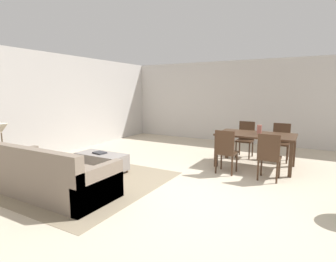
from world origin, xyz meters
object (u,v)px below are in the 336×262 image
object	(u,v)px
side_table	(4,156)
dining_chair_near_left	(226,149)
couch	(49,177)
ottoman_table	(102,161)
dining_chair_near_right	(269,154)
vase_centerpiece	(259,129)
table_lamp	(1,130)
dining_chair_far_right	(281,140)
book_on_ottoman	(100,153)
dining_table	(256,138)
dining_chair_far_left	(246,137)

from	to	relation	value
side_table	dining_chair_near_left	world-z (taller)	dining_chair_near_left
couch	ottoman_table	distance (m)	1.36
dining_chair_near_right	vase_centerpiece	distance (m)	1.02
table_lamp	dining_chair_near_left	world-z (taller)	table_lamp
table_lamp	vase_centerpiece	world-z (taller)	table_lamp
table_lamp	vase_centerpiece	bearing A→B (deg)	38.08
couch	table_lamp	size ratio (longest dim) A/B	4.36
ottoman_table	dining_chair_far_right	size ratio (longest dim) A/B	1.22
vase_centerpiece	book_on_ottoman	xyz separation A→B (m)	(-2.88, -2.02, -0.45)
side_table	dining_chair_near_right	xyz separation A→B (m)	(4.54, 2.39, 0.07)
table_lamp	side_table	bearing A→B (deg)	14.04
couch	dining_chair_near_left	xyz separation A→B (m)	(2.25, 2.51, 0.23)
dining_chair_near_left	dining_table	bearing A→B (deg)	62.47
side_table	book_on_ottoman	size ratio (longest dim) A/B	2.18
dining_chair_near_right	dining_chair_far_left	bearing A→B (deg)	115.77
ottoman_table	table_lamp	distance (m)	2.00
ottoman_table	dining_chair_far_right	bearing A→B (deg)	41.57
dining_table	ottoman_table	bearing A→B (deg)	-144.52
couch	dining_table	bearing A→B (deg)	51.22
ottoman_table	book_on_ottoman	world-z (taller)	book_on_ottoman
dining_table	dining_chair_far_right	distance (m)	0.99
book_on_ottoman	ottoman_table	bearing A→B (deg)	15.66
table_lamp	book_on_ottoman	bearing A→B (deg)	43.99
table_lamp	dining_chair_far_left	distance (m)	5.56
dining_chair_near_left	vase_centerpiece	distance (m)	1.05
table_lamp	dining_chair_far_left	size ratio (longest dim) A/B	0.57
table_lamp	couch	bearing A→B (deg)	-3.30
couch	dining_chair_near_right	distance (m)	3.98
couch	dining_chair_far_left	distance (m)	4.78
couch	book_on_ottoman	world-z (taller)	couch
ottoman_table	book_on_ottoman	bearing A→B (deg)	-164.34
dining_chair_far_left	book_on_ottoman	size ratio (longest dim) A/B	3.54
ottoman_table	vase_centerpiece	xyz separation A→B (m)	(2.85, 2.01, 0.63)
dining_table	dining_chair_far_right	world-z (taller)	dining_chair_far_right
ottoman_table	book_on_ottoman	size ratio (longest dim) A/B	4.33
dining_chair_far_right	ottoman_table	bearing A→B (deg)	-138.43
dining_chair_far_left	couch	bearing A→B (deg)	-118.41
ottoman_table	dining_chair_near_left	world-z (taller)	dining_chair_near_left
dining_table	dining_chair_far_right	bearing A→B (deg)	63.26
table_lamp	dining_chair_far_right	bearing A→B (deg)	42.13
dining_chair_far_left	book_on_ottoman	xyz separation A→B (m)	(-2.41, -2.85, -0.11)
ottoman_table	side_table	bearing A→B (deg)	-136.59
dining_chair_near_left	dining_chair_far_right	bearing A→B (deg)	62.87
dining_chair_far_right	table_lamp	bearing A→B (deg)	-137.87
couch	table_lamp	distance (m)	1.60
dining_chair_far_right	vase_centerpiece	world-z (taller)	vase_centerpiece
dining_chair_near_right	dining_chair_near_left	bearing A→B (deg)	178.02
dining_table	dining_chair_near_right	size ratio (longest dim) A/B	1.81
table_lamp	dining_chair_near_left	size ratio (longest dim) A/B	0.57
ottoman_table	dining_chair_near_left	size ratio (longest dim) A/B	1.22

